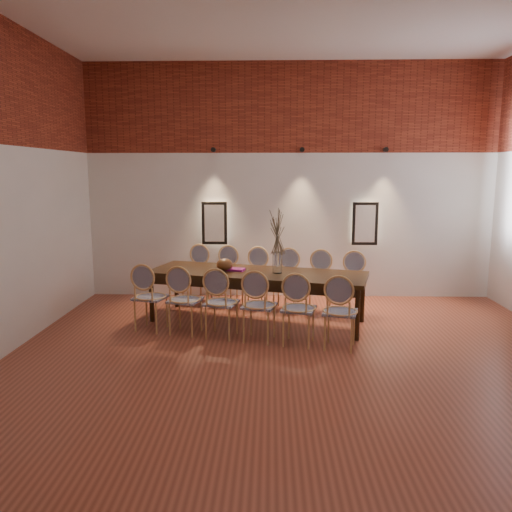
{
  "coord_description": "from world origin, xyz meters",
  "views": [
    {
      "loc": [
        -0.33,
        -5.17,
        2.19
      ],
      "look_at": [
        -0.52,
        1.52,
        1.05
      ],
      "focal_mm": 35.0,
      "sensor_mm": 36.0,
      "label": 1
    }
  ],
  "objects_px": {
    "chair_near_a": "(151,297)",
    "chair_near_c": "(221,303)",
    "chair_near_b": "(185,300)",
    "chair_far_f": "(352,285)",
    "vase": "(277,263)",
    "book": "(235,269)",
    "chair_near_d": "(259,305)",
    "chair_far_c": "(255,279)",
    "bowl": "(225,265)",
    "chair_far_b": "(225,277)",
    "chair_far_d": "(286,281)",
    "chair_far_e": "(319,283)",
    "chair_near_f": "(340,312)",
    "dining_table": "(257,297)",
    "chair_far_a": "(195,275)",
    "chair_near_e": "(299,309)"
  },
  "relations": [
    {
      "from": "chair_near_a",
      "to": "chair_far_c",
      "type": "relative_size",
      "value": 1.0
    },
    {
      "from": "chair_far_b",
      "to": "vase",
      "type": "height_order",
      "value": "vase"
    },
    {
      "from": "chair_near_d",
      "to": "chair_far_c",
      "type": "distance_m",
      "value": 1.65
    },
    {
      "from": "chair_far_d",
      "to": "bowl",
      "type": "height_order",
      "value": "chair_far_d"
    },
    {
      "from": "chair_near_b",
      "to": "chair_near_d",
      "type": "xyz_separation_m",
      "value": [
        1.01,
        -0.26,
        0.0
      ]
    },
    {
      "from": "vase",
      "to": "book",
      "type": "relative_size",
      "value": 1.15
    },
    {
      "from": "chair_near_d",
      "to": "chair_far_d",
      "type": "bearing_deg",
      "value": 90.0
    },
    {
      "from": "chair_near_c",
      "to": "chair_far_a",
      "type": "height_order",
      "value": "same"
    },
    {
      "from": "chair_far_a",
      "to": "book",
      "type": "relative_size",
      "value": 3.62
    },
    {
      "from": "chair_near_d",
      "to": "chair_near_b",
      "type": "bearing_deg",
      "value": 180.0
    },
    {
      "from": "chair_far_f",
      "to": "book",
      "type": "distance_m",
      "value": 1.83
    },
    {
      "from": "chair_far_b",
      "to": "chair_far_c",
      "type": "xyz_separation_m",
      "value": [
        0.51,
        -0.13,
        0.0
      ]
    },
    {
      "from": "chair_near_b",
      "to": "chair_far_b",
      "type": "distance_m",
      "value": 1.57
    },
    {
      "from": "chair_near_a",
      "to": "chair_near_c",
      "type": "distance_m",
      "value": 1.04
    },
    {
      "from": "chair_far_b",
      "to": "chair_far_e",
      "type": "xyz_separation_m",
      "value": [
        1.52,
        -0.4,
        0.0
      ]
    },
    {
      "from": "vase",
      "to": "bowl",
      "type": "relative_size",
      "value": 1.25
    },
    {
      "from": "chair_near_a",
      "to": "chair_far_c",
      "type": "bearing_deg",
      "value": 56.32
    },
    {
      "from": "chair_near_a",
      "to": "chair_near_b",
      "type": "xyz_separation_m",
      "value": [
        0.51,
        -0.13,
        0.0
      ]
    },
    {
      "from": "chair_near_c",
      "to": "chair_near_f",
      "type": "height_order",
      "value": "same"
    },
    {
      "from": "chair_far_f",
      "to": "chair_near_c",
      "type": "bearing_deg",
      "value": 45.01
    },
    {
      "from": "chair_near_c",
      "to": "chair_far_b",
      "type": "relative_size",
      "value": 1.0
    },
    {
      "from": "chair_far_b",
      "to": "chair_near_f",
      "type": "bearing_deg",
      "value": 143.12
    },
    {
      "from": "chair_far_d",
      "to": "chair_far_f",
      "type": "height_order",
      "value": "same"
    },
    {
      "from": "chair_near_d",
      "to": "chair_far_f",
      "type": "bearing_deg",
      "value": 56.32
    },
    {
      "from": "chair_near_f",
      "to": "chair_far_f",
      "type": "height_order",
      "value": "same"
    },
    {
      "from": "chair_far_f",
      "to": "vase",
      "type": "bearing_deg",
      "value": 38.07
    },
    {
      "from": "chair_near_b",
      "to": "chair_near_d",
      "type": "bearing_deg",
      "value": -0.0
    },
    {
      "from": "book",
      "to": "chair_far_b",
      "type": "bearing_deg",
      "value": 105.57
    },
    {
      "from": "chair_far_d",
      "to": "chair_far_a",
      "type": "bearing_deg",
      "value": -0.0
    },
    {
      "from": "chair_near_d",
      "to": "chair_far_b",
      "type": "bearing_deg",
      "value": 123.68
    },
    {
      "from": "chair_far_e",
      "to": "vase",
      "type": "bearing_deg",
      "value": 58.6
    },
    {
      "from": "chair_near_d",
      "to": "chair_far_d",
      "type": "distance_m",
      "value": 1.57
    },
    {
      "from": "chair_far_c",
      "to": "book",
      "type": "xyz_separation_m",
      "value": [
        -0.26,
        -0.74,
        0.3
      ]
    },
    {
      "from": "chair_far_f",
      "to": "book",
      "type": "height_order",
      "value": "chair_far_f"
    },
    {
      "from": "chair_far_c",
      "to": "chair_far_b",
      "type": "bearing_deg",
      "value": 0.0
    },
    {
      "from": "bowl",
      "to": "chair_near_a",
      "type": "bearing_deg",
      "value": -153.08
    },
    {
      "from": "chair_near_d",
      "to": "chair_near_e",
      "type": "distance_m",
      "value": 0.52
    },
    {
      "from": "chair_near_f",
      "to": "vase",
      "type": "bearing_deg",
      "value": 141.93
    },
    {
      "from": "dining_table",
      "to": "bowl",
      "type": "height_order",
      "value": "bowl"
    },
    {
      "from": "chair_near_e",
      "to": "book",
      "type": "height_order",
      "value": "chair_near_e"
    },
    {
      "from": "chair_far_b",
      "to": "bowl",
      "type": "xyz_separation_m",
      "value": [
        0.08,
        -0.88,
        0.37
      ]
    },
    {
      "from": "chair_near_c",
      "to": "bowl",
      "type": "height_order",
      "value": "chair_near_c"
    },
    {
      "from": "vase",
      "to": "chair_near_e",
      "type": "bearing_deg",
      "value": -73.25
    },
    {
      "from": "chair_far_b",
      "to": "bowl",
      "type": "bearing_deg",
      "value": 110.1
    },
    {
      "from": "chair_far_d",
      "to": "chair_near_c",
      "type": "bearing_deg",
      "value": 71.57
    },
    {
      "from": "chair_near_e",
      "to": "chair_far_d",
      "type": "xyz_separation_m",
      "value": [
        -0.11,
        1.65,
        0.0
      ]
    },
    {
      "from": "vase",
      "to": "bowl",
      "type": "bearing_deg",
      "value": 169.01
    },
    {
      "from": "chair_far_f",
      "to": "book",
      "type": "bearing_deg",
      "value": 25.53
    },
    {
      "from": "chair_near_c",
      "to": "chair_near_d",
      "type": "relative_size",
      "value": 1.0
    },
    {
      "from": "dining_table",
      "to": "book",
      "type": "bearing_deg",
      "value": 179.47
    }
  ]
}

